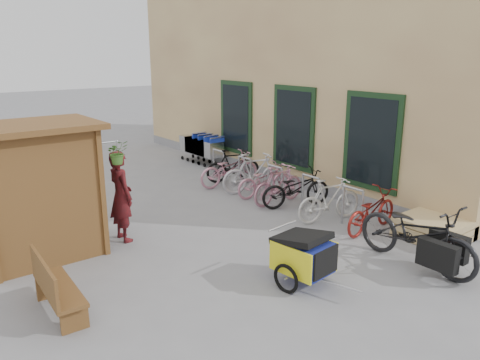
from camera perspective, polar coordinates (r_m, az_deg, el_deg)
ground at (r=8.61m, az=3.56°, el=-9.10°), size 80.00×80.00×0.00m
building at (r=15.62m, az=11.00°, el=14.91°), size 6.07×13.00×7.00m
kiosk at (r=8.77m, az=-24.06°, el=0.76°), size 2.49×1.65×2.40m
bike_rack at (r=11.57m, az=4.29°, el=0.10°), size 0.05×5.35×0.86m
pallet_stack at (r=9.93m, az=22.32°, el=-5.55°), size 1.00×1.20×0.40m
bench at (r=7.09m, az=-21.73°, el=-11.97°), size 0.48×1.38×0.86m
shopping_carts at (r=15.35m, az=-4.76°, el=4.19°), size 0.56×1.89×1.01m
child_trailer at (r=7.50m, az=7.77°, el=-8.95°), size 0.94×1.54×0.89m
cargo_bike at (r=8.51m, az=20.85°, el=-6.23°), size 0.80×2.23×1.17m
person_kiosk at (r=9.24m, az=-14.29°, el=-1.92°), size 0.44×0.66×1.78m
bike_0 at (r=9.90m, az=15.73°, el=-3.63°), size 1.70×0.72×0.87m
bike_1 at (r=10.25m, az=10.86°, el=-2.39°), size 1.66×0.78×0.96m
bike_2 at (r=11.08m, az=6.85°, el=-1.00°), size 1.83×1.10×0.91m
bike_3 at (r=11.27m, az=4.73°, el=-0.55°), size 1.59×0.50×0.95m
bike_4 at (r=11.84m, az=2.98°, el=-0.00°), size 1.65×0.70×0.84m
bike_5 at (r=12.10m, az=1.74°, el=0.86°), size 1.81×0.99×1.05m
bike_6 at (r=12.72m, az=-1.32°, el=1.33°), size 1.83×0.80×0.93m
bike_7 at (r=13.13m, az=-0.84°, el=1.78°), size 1.62×0.93×0.94m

